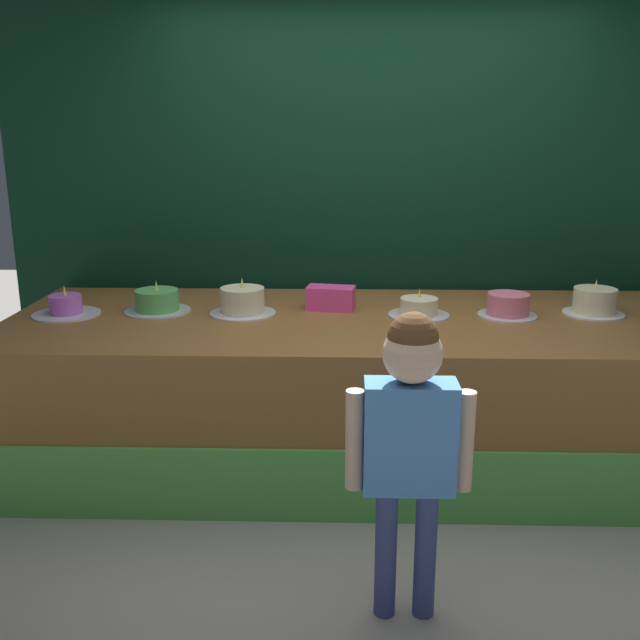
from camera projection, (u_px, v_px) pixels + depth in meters
The scene contains 11 objects.
ground_plane at pixel (378, 521), 3.26m from camera, with size 12.00×12.00×0.00m, color gray.
stage_platform at pixel (373, 389), 3.82m from camera, with size 3.87×1.39×0.79m.
curtain_backdrop at pixel (371, 170), 4.29m from camera, with size 4.47×0.08×3.03m, color black.
child_figure at pixel (410, 427), 2.45m from camera, with size 0.45×0.21×1.16m.
pink_box at pixel (331, 298), 3.88m from camera, with size 0.26×0.14×0.13m, color #F6469B.
cake_far_left at pixel (66, 307), 3.76m from camera, with size 0.35×0.35×0.16m.
cake_left at pixel (157, 302), 3.82m from camera, with size 0.35×0.35×0.18m.
cake_center_left at pixel (243, 302), 3.77m from camera, with size 0.35×0.35×0.20m.
cake_center_right at pixel (419, 308), 3.74m from camera, with size 0.32×0.32×0.15m.
cake_right at pixel (508, 306), 3.73m from camera, with size 0.31×0.31×0.12m.
cake_far_right at pixel (594, 302), 3.76m from camera, with size 0.32×0.32×0.19m.
Camera 1 is at (-0.19, -2.92, 1.74)m, focal length 39.66 mm.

